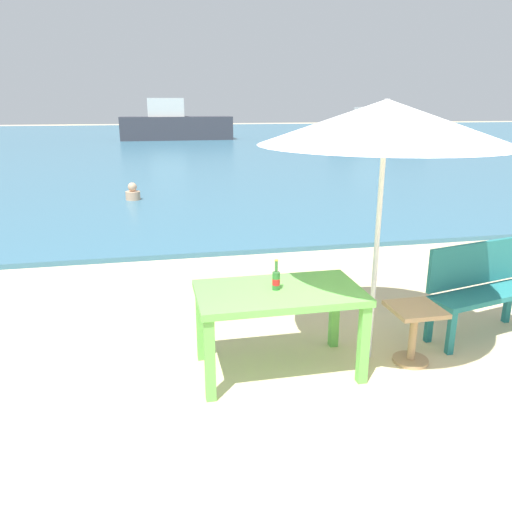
{
  "coord_description": "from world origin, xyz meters",
  "views": [
    {
      "loc": [
        -1.23,
        -2.3,
        2.26
      ],
      "look_at": [
        -0.12,
        3.0,
        0.6
      ],
      "focal_mm": 34.84,
      "sensor_mm": 36.0,
      "label": 1
    }
  ],
  "objects_px": {
    "bench_teal_center": "(480,284)",
    "boat_ferry": "(378,130)",
    "beer_bottle_amber": "(276,279)",
    "patio_umbrella": "(386,122)",
    "side_table_wood": "(414,326)",
    "picnic_table_green": "(279,302)",
    "boat_sailboat": "(175,125)",
    "swimmer_person": "(133,193)"
  },
  "relations": [
    {
      "from": "patio_umbrella",
      "to": "swimmer_person",
      "type": "relative_size",
      "value": 5.61
    },
    {
      "from": "side_table_wood",
      "to": "boat_ferry",
      "type": "height_order",
      "value": "boat_ferry"
    },
    {
      "from": "beer_bottle_amber",
      "to": "boat_ferry",
      "type": "bearing_deg",
      "value": 63.1
    },
    {
      "from": "side_table_wood",
      "to": "bench_teal_center",
      "type": "xyz_separation_m",
      "value": [
        0.92,
        0.39,
        0.19
      ]
    },
    {
      "from": "beer_bottle_amber",
      "to": "side_table_wood",
      "type": "bearing_deg",
      "value": -5.46
    },
    {
      "from": "side_table_wood",
      "to": "bench_teal_center",
      "type": "bearing_deg",
      "value": 23.23
    },
    {
      "from": "beer_bottle_amber",
      "to": "boat_sailboat",
      "type": "distance_m",
      "value": 29.04
    },
    {
      "from": "beer_bottle_amber",
      "to": "patio_umbrella",
      "type": "height_order",
      "value": "patio_umbrella"
    },
    {
      "from": "patio_umbrella",
      "to": "boat_sailboat",
      "type": "relative_size",
      "value": 0.33
    },
    {
      "from": "picnic_table_green",
      "to": "patio_umbrella",
      "type": "bearing_deg",
      "value": 3.58
    },
    {
      "from": "side_table_wood",
      "to": "bench_teal_center",
      "type": "distance_m",
      "value": 1.02
    },
    {
      "from": "side_table_wood",
      "to": "boat_sailboat",
      "type": "distance_m",
      "value": 29.16
    },
    {
      "from": "picnic_table_green",
      "to": "beer_bottle_amber",
      "type": "bearing_deg",
      "value": 164.39
    },
    {
      "from": "side_table_wood",
      "to": "boat_ferry",
      "type": "distance_m",
      "value": 26.35
    },
    {
      "from": "boat_sailboat",
      "to": "swimmer_person",
      "type": "bearing_deg",
      "value": -95.81
    },
    {
      "from": "bench_teal_center",
      "to": "boat_sailboat",
      "type": "relative_size",
      "value": 0.18
    },
    {
      "from": "beer_bottle_amber",
      "to": "side_table_wood",
      "type": "distance_m",
      "value": 1.35
    },
    {
      "from": "patio_umbrella",
      "to": "swimmer_person",
      "type": "bearing_deg",
      "value": 105.97
    },
    {
      "from": "picnic_table_green",
      "to": "boat_ferry",
      "type": "bearing_deg",
      "value": 63.16
    },
    {
      "from": "bench_teal_center",
      "to": "swimmer_person",
      "type": "relative_size",
      "value": 3.05
    },
    {
      "from": "beer_bottle_amber",
      "to": "bench_teal_center",
      "type": "height_order",
      "value": "beer_bottle_amber"
    },
    {
      "from": "patio_umbrella",
      "to": "picnic_table_green",
      "type": "bearing_deg",
      "value": -176.42
    },
    {
      "from": "boat_ferry",
      "to": "boat_sailboat",
      "type": "distance_m",
      "value": 12.53
    },
    {
      "from": "patio_umbrella",
      "to": "swimmer_person",
      "type": "height_order",
      "value": "patio_umbrella"
    },
    {
      "from": "swimmer_person",
      "to": "patio_umbrella",
      "type": "bearing_deg",
      "value": -74.03
    },
    {
      "from": "boat_ferry",
      "to": "patio_umbrella",
      "type": "bearing_deg",
      "value": -115.18
    },
    {
      "from": "swimmer_person",
      "to": "boat_sailboat",
      "type": "bearing_deg",
      "value": 84.19
    },
    {
      "from": "picnic_table_green",
      "to": "boat_sailboat",
      "type": "distance_m",
      "value": 29.05
    },
    {
      "from": "picnic_table_green",
      "to": "bench_teal_center",
      "type": "height_order",
      "value": "bench_teal_center"
    },
    {
      "from": "swimmer_person",
      "to": "bench_teal_center",
      "type": "bearing_deg",
      "value": -65.67
    },
    {
      "from": "beer_bottle_amber",
      "to": "boat_ferry",
      "type": "xyz_separation_m",
      "value": [
        12.12,
        23.88,
        -0.05
      ]
    },
    {
      "from": "bench_teal_center",
      "to": "beer_bottle_amber",
      "type": "bearing_deg",
      "value": -172.77
    },
    {
      "from": "boat_ferry",
      "to": "bench_teal_center",
      "type": "bearing_deg",
      "value": -112.85
    },
    {
      "from": "patio_umbrella",
      "to": "bench_teal_center",
      "type": "relative_size",
      "value": 1.84
    },
    {
      "from": "swimmer_person",
      "to": "boat_ferry",
      "type": "relative_size",
      "value": 0.07
    },
    {
      "from": "swimmer_person",
      "to": "boat_ferry",
      "type": "bearing_deg",
      "value": 49.14
    },
    {
      "from": "boat_sailboat",
      "to": "side_table_wood",
      "type": "bearing_deg",
      "value": -88.9
    },
    {
      "from": "beer_bottle_amber",
      "to": "patio_umbrella",
      "type": "distance_m",
      "value": 1.56
    },
    {
      "from": "swimmer_person",
      "to": "beer_bottle_amber",
      "type": "bearing_deg",
      "value": -80.16
    },
    {
      "from": "bench_teal_center",
      "to": "boat_ferry",
      "type": "bearing_deg",
      "value": 67.15
    },
    {
      "from": "side_table_wood",
      "to": "boat_ferry",
      "type": "relative_size",
      "value": 0.1
    },
    {
      "from": "beer_bottle_amber",
      "to": "boat_sailboat",
      "type": "relative_size",
      "value": 0.04
    }
  ]
}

